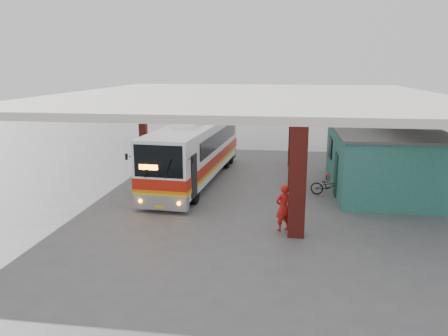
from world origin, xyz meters
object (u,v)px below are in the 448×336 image
Objects in this scene: red_chair at (331,173)px; motorcycle at (330,186)px; coach_bus at (195,151)px; pedestrian at (283,208)px.

motorcycle is at bearing -92.20° from red_chair.
coach_bus reaches higher than pedestrian.
coach_bus is 6.41× the size of motorcycle.
coach_bus is 7.62m from red_chair.
coach_bus is 8.36m from pedestrian.
coach_bus reaches higher than red_chair.
pedestrian is 2.37× the size of red_chair.
pedestrian reaches higher than motorcycle.
motorcycle is at bearing -11.06° from coach_bus.
coach_bus is 7.34m from motorcycle.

